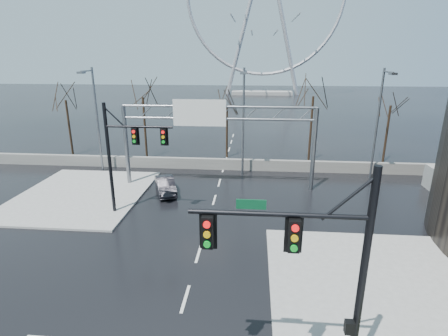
# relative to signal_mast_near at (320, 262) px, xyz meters

# --- Properties ---
(ground) EXTENTS (260.00, 260.00, 0.00)m
(ground) POSITION_rel_signal_mast_near_xyz_m (-5.14, 4.04, -4.87)
(ground) COLOR black
(ground) RESTS_ON ground
(sidewalk_right_ext) EXTENTS (12.00, 10.00, 0.15)m
(sidewalk_right_ext) POSITION_rel_signal_mast_near_xyz_m (4.86, 6.04, -4.80)
(sidewalk_right_ext) COLOR gray
(sidewalk_right_ext) RESTS_ON ground
(sidewalk_far) EXTENTS (10.00, 12.00, 0.15)m
(sidewalk_far) POSITION_rel_signal_mast_near_xyz_m (-16.14, 16.04, -4.80)
(sidewalk_far) COLOR gray
(sidewalk_far) RESTS_ON ground
(barrier_wall) EXTENTS (52.00, 0.50, 1.10)m
(barrier_wall) POSITION_rel_signal_mast_near_xyz_m (-5.14, 24.04, -4.32)
(barrier_wall) COLOR slate
(barrier_wall) RESTS_ON ground
(signal_mast_near) EXTENTS (5.52, 0.41, 8.00)m
(signal_mast_near) POSITION_rel_signal_mast_near_xyz_m (0.00, 0.00, 0.00)
(signal_mast_near) COLOR black
(signal_mast_near) RESTS_ON ground
(signal_mast_far) EXTENTS (4.72, 0.41, 8.00)m
(signal_mast_far) POSITION_rel_signal_mast_near_xyz_m (-11.01, 13.00, -0.04)
(signal_mast_far) COLOR black
(signal_mast_far) RESTS_ON ground
(sign_gantry) EXTENTS (16.36, 0.40, 7.60)m
(sign_gantry) POSITION_rel_signal_mast_near_xyz_m (-5.52, 19.00, 0.31)
(sign_gantry) COLOR slate
(sign_gantry) RESTS_ON ground
(streetlight_left) EXTENTS (0.50, 2.55, 10.00)m
(streetlight_left) POSITION_rel_signal_mast_near_xyz_m (-17.14, 22.20, 1.01)
(streetlight_left) COLOR slate
(streetlight_left) RESTS_ON ground
(streetlight_mid) EXTENTS (0.50, 2.55, 10.00)m
(streetlight_mid) POSITION_rel_signal_mast_near_xyz_m (-3.14, 22.20, 1.01)
(streetlight_mid) COLOR slate
(streetlight_mid) RESTS_ON ground
(streetlight_right) EXTENTS (0.50, 2.55, 10.00)m
(streetlight_right) POSITION_rel_signal_mast_near_xyz_m (8.86, 22.20, 1.01)
(streetlight_right) COLOR slate
(streetlight_right) RESTS_ON ground
(tree_far_left) EXTENTS (3.50, 3.50, 7.00)m
(tree_far_left) POSITION_rel_signal_mast_near_xyz_m (-23.14, 28.04, 0.70)
(tree_far_left) COLOR black
(tree_far_left) RESTS_ON ground
(tree_left) EXTENTS (3.75, 3.75, 7.50)m
(tree_left) POSITION_rel_signal_mast_near_xyz_m (-14.14, 27.54, 1.10)
(tree_left) COLOR black
(tree_left) RESTS_ON ground
(tree_center) EXTENTS (3.25, 3.25, 6.50)m
(tree_center) POSITION_rel_signal_mast_near_xyz_m (-5.14, 28.54, 0.30)
(tree_center) COLOR black
(tree_center) RESTS_ON ground
(tree_right) EXTENTS (3.90, 3.90, 7.80)m
(tree_right) POSITION_rel_signal_mast_near_xyz_m (3.86, 27.54, 1.34)
(tree_right) COLOR black
(tree_right) RESTS_ON ground
(tree_far_right) EXTENTS (3.40, 3.40, 6.80)m
(tree_far_right) POSITION_rel_signal_mast_near_xyz_m (11.86, 28.04, 0.54)
(tree_far_right) COLOR black
(tree_far_right) RESTS_ON ground
(ferris_wheel) EXTENTS (45.00, 6.00, 50.91)m
(ferris_wheel) POSITION_rel_signal_mast_near_xyz_m (-0.14, 99.04, 21.26)
(ferris_wheel) COLOR gray
(ferris_wheel) RESTS_ON ground
(car) EXTENTS (2.81, 4.30, 1.34)m
(car) POSITION_rel_signal_mast_near_xyz_m (-9.37, 17.18, -4.20)
(car) COLOR black
(car) RESTS_ON ground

